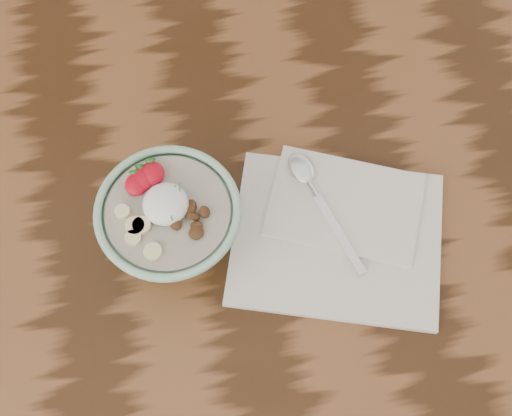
# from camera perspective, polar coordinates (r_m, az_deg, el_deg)

# --- Properties ---
(table) EXTENTS (1.60, 0.90, 0.75)m
(table) POSITION_cam_1_polar(r_m,az_deg,el_deg) (1.06, -1.86, -3.30)
(table) COLOR #341C0D
(table) RESTS_ON ground
(breakfast_bowl) EXTENTS (0.18, 0.18, 0.12)m
(breakfast_bowl) POSITION_cam_1_polar(r_m,az_deg,el_deg) (0.91, -6.86, -1.14)
(breakfast_bowl) COLOR #94C8AA
(breakfast_bowl) RESTS_ON table
(napkin) EXTENTS (0.33, 0.30, 0.02)m
(napkin) POSITION_cam_1_polar(r_m,az_deg,el_deg) (0.97, 6.61, -1.88)
(napkin) COLOR silver
(napkin) RESTS_ON table
(spoon) EXTENTS (0.07, 0.19, 0.01)m
(spoon) POSITION_cam_1_polar(r_m,az_deg,el_deg) (0.97, 4.38, 1.91)
(spoon) COLOR silver
(spoon) RESTS_ON napkin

